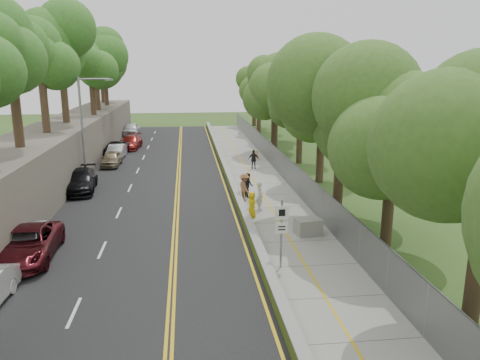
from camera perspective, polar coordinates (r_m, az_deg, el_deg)
The scene contains 25 objects.
ground at distance 23.82m, azimuth 1.02°, elevation -7.85°, with size 140.00×140.00×0.00m, color #33511E.
road at distance 38.05m, azimuth -10.09°, elevation 0.22°, with size 11.20×66.00×0.04m, color black.
sidewalk at distance 38.37m, azimuth 1.84°, elevation 0.54°, with size 4.20×66.00×0.05m, color gray.
jersey_barrier at distance 38.05m, azimuth -1.58°, elevation 0.86°, with size 0.42×66.00×0.60m, color #A4E236.
rock_embankment at distance 39.02m, azimuth -22.17°, elevation 2.71°, with size 5.00×66.00×4.00m, color #595147.
chainlink_fence at distance 38.52m, azimuth 4.95°, elevation 2.04°, with size 0.04×66.00×2.00m, color slate.
trees_embankment at distance 38.34m, azimuth -22.60°, elevation 15.30°, with size 6.40×66.00×13.00m, color #3C7727, non-canonical shape.
trees_fenceside at distance 38.32m, azimuth 8.64°, elevation 10.92°, with size 7.00×66.00×14.00m, color #477228, non-canonical shape.
streetlight at distance 36.96m, azimuth -18.38°, elevation 6.62°, with size 2.52×0.22×8.00m.
signpost at distance 20.52m, azimuth 5.09°, elevation -5.67°, with size 0.62×0.09×3.10m.
construction_barrel at distance 45.12m, azimuth 1.85°, elevation 3.12°, with size 0.52×0.52×0.85m, color orange.
concrete_block at distance 25.15m, azimuth 8.28°, elevation -5.64°, with size 1.30×0.98×0.87m, color gray.
car_0 at distance 24.39m, azimuth -24.60°, elevation -6.73°, with size 1.69×4.21×1.43m, color #BBBBBF.
car_2 at distance 23.85m, azimuth -24.47°, elevation -7.13°, with size 2.43×5.26×1.46m, color #55141B.
car_3 at distance 35.24m, azimuth -18.93°, elevation -0.09°, with size 2.13×5.25×1.52m, color black.
car_4 at distance 43.45m, azimuth -15.41°, elevation 2.52°, with size 1.56×3.88×1.32m, color gray.
car_5 at distance 46.76m, azimuth -14.84°, elevation 3.34°, with size 1.43×4.11×1.35m, color silver.
car_6 at distance 48.72m, azimuth -14.94°, elevation 3.73°, with size 2.22×4.82×1.34m, color black.
car_7 at distance 52.21m, azimuth -13.19°, elevation 4.51°, with size 1.97×4.85×1.41m, color maroon.
car_8 at distance 62.72m, azimuth -13.11°, elevation 6.06°, with size 1.82×4.53×1.54m, color silver.
painter_0 at distance 27.53m, azimuth 1.44°, elevation -3.02°, with size 0.76×0.50×1.56m, color yellow.
painter_1 at distance 28.97m, azimuth 2.42°, elevation -1.93°, with size 0.66×0.43×1.81m, color beige.
painter_2 at distance 31.88m, azimuth 0.97°, elevation -0.60°, with size 0.81×0.63×1.66m, color black.
painter_3 at distance 30.87m, azimuth 0.53°, elevation -0.88°, with size 1.20×0.69×1.86m, color #9A653C.
person_far at distance 40.60m, azimuth 1.69°, elevation 2.52°, with size 0.98×0.41×1.68m, color black.
Camera 1 is at (-2.96, -21.96, 8.74)m, focal length 35.00 mm.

